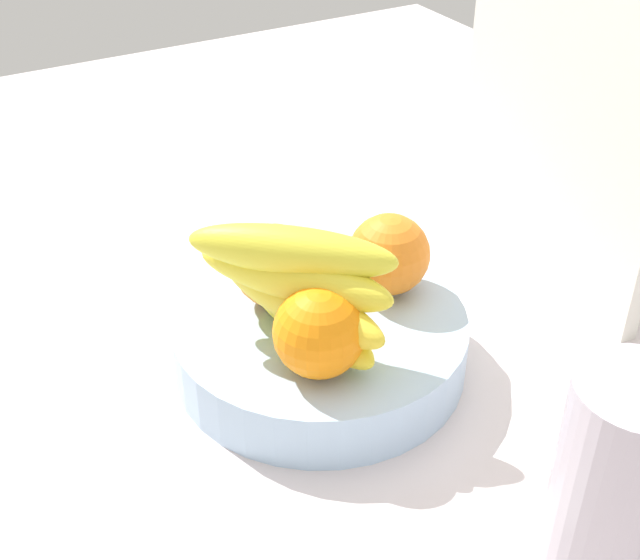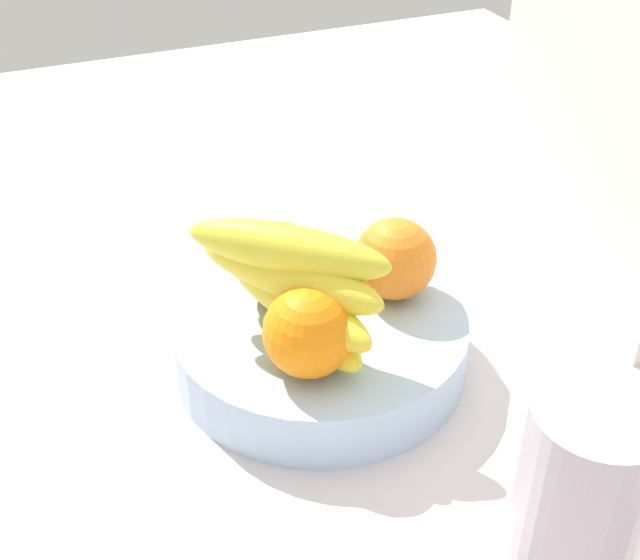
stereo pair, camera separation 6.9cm
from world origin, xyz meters
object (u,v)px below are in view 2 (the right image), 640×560
at_px(orange_front_left, 395,259).
at_px(banana_bunch, 294,284).
at_px(orange_front_right, 279,263).
at_px(fruit_bowl, 320,342).
at_px(cutting_board, 588,118).
at_px(orange_center, 309,332).
at_px(thermos_tumbler, 577,518).

distance_m(orange_front_left, banana_bunch, 0.11).
bearing_deg(orange_front_right, orange_front_left, 70.91).
relative_size(fruit_bowl, cutting_board, 0.72).
relative_size(orange_front_left, cutting_board, 0.20).
distance_m(fruit_bowl, orange_center, 0.09).
bearing_deg(orange_center, thermos_tumbler, 19.22).
xyz_separation_m(fruit_bowl, banana_bunch, (0.02, -0.03, 0.08)).
relative_size(orange_front_left, banana_bunch, 0.40).
height_order(orange_front_right, thermos_tumbler, thermos_tumbler).
height_order(orange_front_left, thermos_tumbler, thermos_tumbler).
bearing_deg(fruit_bowl, orange_front_right, -154.09).
height_order(orange_center, banana_bunch, banana_bunch).
bearing_deg(cutting_board, thermos_tumbler, -32.10).
distance_m(fruit_bowl, orange_front_left, 0.10).
distance_m(orange_front_left, cutting_board, 0.22).
relative_size(orange_front_right, thermos_tumbler, 0.42).
height_order(orange_front_right, banana_bunch, banana_bunch).
height_order(fruit_bowl, banana_bunch, banana_bunch).
relative_size(fruit_bowl, thermos_tumbler, 1.48).
height_order(fruit_bowl, orange_center, orange_center).
bearing_deg(orange_front_right, orange_center, -7.40).
relative_size(orange_front_right, cutting_board, 0.20).
xyz_separation_m(fruit_bowl, orange_center, (0.06, -0.03, 0.06)).
bearing_deg(banana_bunch, orange_center, -6.22).
bearing_deg(banana_bunch, thermos_tumbler, 15.46).
height_order(fruit_bowl, orange_front_left, orange_front_left).
bearing_deg(fruit_bowl, thermos_tumbler, 9.15).
bearing_deg(orange_center, cutting_board, 105.49).
bearing_deg(cutting_board, orange_front_right, -89.03).
bearing_deg(thermos_tumbler, fruit_bowl, -170.85).
bearing_deg(fruit_bowl, orange_center, -30.04).
distance_m(orange_front_right, banana_bunch, 0.06).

